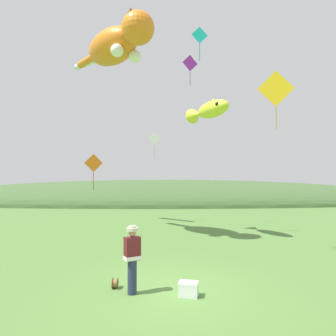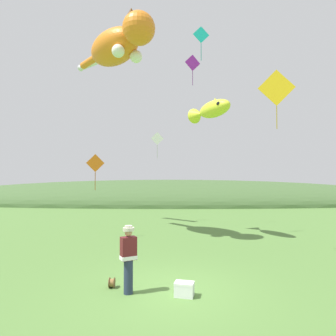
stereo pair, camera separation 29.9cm
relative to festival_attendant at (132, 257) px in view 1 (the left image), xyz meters
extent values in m
plane|color=#517A38|center=(1.00, 0.20, -0.95)|extent=(120.00, 120.00, 0.00)
ellipsoid|color=#426033|center=(1.00, 28.21, -0.95)|extent=(61.62, 15.76, 5.35)
cylinder|color=#232D47|center=(0.00, 0.00, -0.51)|extent=(0.24, 0.24, 0.88)
cube|color=#59191E|center=(0.00, 0.00, 0.23)|extent=(0.47, 0.40, 0.60)
cube|color=white|center=(0.00, 0.00, -0.01)|extent=(0.49, 0.43, 0.10)
sphere|color=tan|center=(0.00, 0.00, 0.64)|extent=(0.20, 0.20, 0.20)
cylinder|color=#B2AD99|center=(0.00, 0.00, 0.73)|extent=(0.30, 0.30, 0.09)
cylinder|color=#B2AD99|center=(0.00, 0.00, 0.79)|extent=(0.20, 0.20, 0.07)
cylinder|color=olive|center=(-0.51, 0.41, -0.81)|extent=(0.14, 0.21, 0.21)
cylinder|color=brown|center=(-0.58, 0.41, -0.81)|extent=(0.02, 0.28, 0.28)
cylinder|color=brown|center=(-0.44, 0.41, -0.81)|extent=(0.02, 0.28, 0.28)
cube|color=white|center=(1.46, -0.17, -0.80)|extent=(0.54, 0.42, 0.30)
cube|color=white|center=(1.46, -0.17, -0.62)|extent=(0.55, 0.43, 0.06)
ellipsoid|color=orange|center=(-1.79, 7.20, 8.72)|extent=(3.73, 3.88, 1.68)
ellipsoid|color=white|center=(-1.68, 7.07, 8.42)|extent=(2.28, 2.40, 0.93)
sphere|color=orange|center=(-0.35, 5.56, 8.89)|extent=(1.52, 1.52, 1.52)
cone|color=#522A0A|center=(-0.04, 5.83, 9.44)|extent=(0.76, 0.76, 0.51)
cone|color=#522A0A|center=(-0.66, 5.28, 9.44)|extent=(0.76, 0.76, 0.51)
sphere|color=white|center=(-0.59, 6.60, 8.01)|extent=(0.61, 0.61, 0.61)
sphere|color=white|center=(-1.36, 5.93, 8.01)|extent=(0.61, 0.61, 0.61)
cylinder|color=orange|center=(-3.57, 9.22, 8.81)|extent=(1.53, 1.66, 0.40)
ellipsoid|color=yellow|center=(3.30, 7.01, 5.50)|extent=(1.85, 2.53, 0.84)
cone|color=yellow|center=(2.61, 8.44, 5.50)|extent=(1.09, 1.06, 0.84)
cone|color=yellow|center=(3.33, 6.95, 5.86)|extent=(0.52, 0.52, 0.39)
sphere|color=black|center=(3.37, 6.19, 5.57)|extent=(0.20, 0.20, 0.20)
cylinder|color=white|center=(-3.97, 11.33, 9.51)|extent=(2.41, 2.07, 0.36)
torus|color=white|center=(-5.06, 12.23, 9.51)|extent=(0.32, 0.38, 0.44)
cube|color=purple|center=(2.47, 10.50, 9.19)|extent=(0.98, 0.36, 1.03)
cylinder|color=black|center=(2.47, 10.51, 9.19)|extent=(0.66, 0.25, 0.02)
cube|color=#6B1A7C|center=(2.47, 10.50, 8.22)|extent=(0.03, 0.02, 0.90)
cube|color=orange|center=(-2.64, 6.90, 2.78)|extent=(0.84, 0.36, 0.90)
cylinder|color=black|center=(-2.64, 6.91, 2.78)|extent=(0.57, 0.25, 0.02)
cube|color=#A95011|center=(-2.64, 6.90, 1.88)|extent=(0.03, 0.02, 0.90)
cube|color=yellow|center=(5.23, 3.65, 5.57)|extent=(1.41, 0.23, 1.42)
cylinder|color=black|center=(5.23, 3.66, 5.57)|extent=(0.95, 0.16, 0.02)
cube|color=#A98511|center=(5.23, 3.65, 4.40)|extent=(0.03, 0.01, 0.90)
cube|color=#19BFBF|center=(2.65, 7.08, 9.32)|extent=(0.85, 0.18, 0.86)
cylinder|color=black|center=(2.65, 7.09, 9.32)|extent=(0.57, 0.12, 0.02)
cube|color=#118585|center=(2.65, 7.08, 8.43)|extent=(0.03, 0.01, 0.90)
cube|color=white|center=(0.20, 12.16, 4.67)|extent=(0.86, 0.16, 0.87)
cylinder|color=black|center=(0.20, 12.18, 4.67)|extent=(0.58, 0.11, 0.02)
cube|color=#A9A9A9|center=(0.20, 12.16, 3.79)|extent=(0.03, 0.01, 0.90)
camera|label=1|loc=(0.82, -7.91, 2.12)|focal=32.00mm
camera|label=2|loc=(1.12, -7.91, 2.12)|focal=32.00mm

